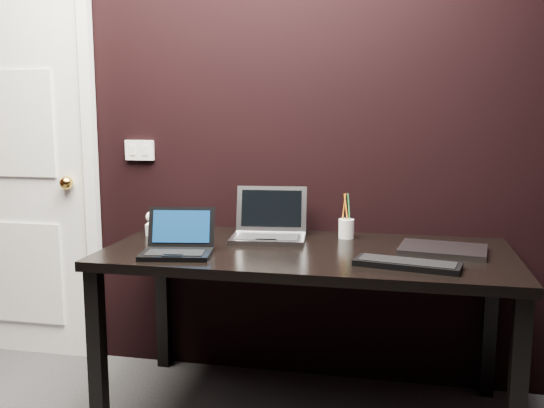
% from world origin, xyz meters
% --- Properties ---
extents(wall_back, '(4.00, 0.00, 4.00)m').
position_xyz_m(wall_back, '(0.00, 1.80, 1.30)').
color(wall_back, black).
rests_on(wall_back, ground).
extents(door, '(0.99, 0.10, 2.14)m').
position_xyz_m(door, '(-1.35, 1.78, 1.04)').
color(door, white).
rests_on(door, ground).
extents(wall_switch, '(0.15, 0.02, 0.10)m').
position_xyz_m(wall_switch, '(-0.62, 1.79, 1.12)').
color(wall_switch, silver).
rests_on(wall_switch, wall_back).
extents(desk, '(1.70, 0.80, 0.74)m').
position_xyz_m(desk, '(0.30, 1.40, 0.66)').
color(desk, black).
rests_on(desk, ground).
extents(netbook, '(0.32, 0.29, 0.18)m').
position_xyz_m(netbook, '(-0.20, 1.20, 0.78)').
color(netbook, black).
rests_on(netbook, desk).
extents(silver_laptop, '(0.36, 0.33, 0.23)m').
position_xyz_m(silver_laptop, '(0.10, 1.56, 0.78)').
color(silver_laptop, '#929397').
rests_on(silver_laptop, desk).
extents(ext_keyboard, '(0.41, 0.21, 0.02)m').
position_xyz_m(ext_keyboard, '(0.71, 1.19, 0.75)').
color(ext_keyboard, black).
rests_on(ext_keyboard, desk).
extents(closed_laptop, '(0.38, 0.29, 0.02)m').
position_xyz_m(closed_laptop, '(0.86, 1.46, 0.75)').
color(closed_laptop, '#929397').
rests_on(closed_laptop, desk).
extents(desk_phone, '(0.24, 0.19, 0.11)m').
position_xyz_m(desk_phone, '(-0.39, 1.59, 0.78)').
color(desk_phone, silver).
rests_on(desk_phone, desk).
extents(mobile_phone, '(0.06, 0.05, 0.09)m').
position_xyz_m(mobile_phone, '(-0.33, 1.42, 0.77)').
color(mobile_phone, black).
rests_on(mobile_phone, desk).
extents(pen_cup, '(0.09, 0.09, 0.21)m').
position_xyz_m(pen_cup, '(0.44, 1.66, 0.79)').
color(pen_cup, silver).
rests_on(pen_cup, desk).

